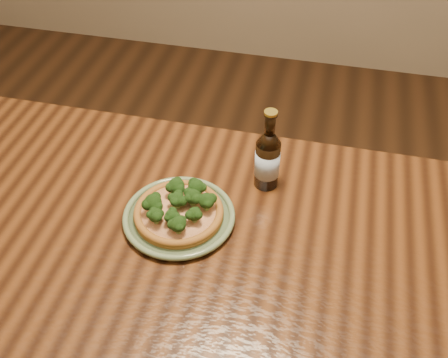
% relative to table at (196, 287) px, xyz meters
% --- Properties ---
extents(table, '(1.60, 0.90, 0.75)m').
position_rel_table_xyz_m(table, '(0.00, 0.00, 0.00)').
color(table, '#49250F').
rests_on(table, ground).
extents(plate, '(0.25, 0.25, 0.02)m').
position_rel_table_xyz_m(plate, '(-0.06, 0.10, 0.10)').
color(plate, '#5E724E').
rests_on(plate, table).
extents(pizza, '(0.20, 0.20, 0.07)m').
position_rel_table_xyz_m(pizza, '(-0.06, 0.10, 0.12)').
color(pizza, brown).
rests_on(pizza, plate).
extents(beer_bottle, '(0.06, 0.06, 0.21)m').
position_rel_table_xyz_m(beer_bottle, '(0.11, 0.26, 0.17)').
color(beer_bottle, black).
rests_on(beer_bottle, table).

